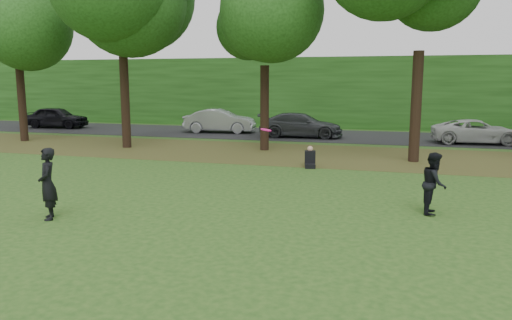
{
  "coord_description": "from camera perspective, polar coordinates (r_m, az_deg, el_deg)",
  "views": [
    {
      "loc": [
        3.43,
        -9.63,
        3.47
      ],
      "look_at": [
        -0.3,
        3.14,
        1.3
      ],
      "focal_mm": 35.0,
      "sensor_mm": 36.0,
      "label": 1
    }
  ],
  "objects": [
    {
      "name": "far_hedge",
      "position": [
        36.81,
        11.01,
        7.57
      ],
      "size": [
        70.0,
        3.0,
        5.0
      ],
      "primitive_type": "cube",
      "color": "#1C4012",
      "rests_on": "ground"
    },
    {
      "name": "ground",
      "position": [
        10.8,
        -3.2,
        -9.49
      ],
      "size": [
        120.0,
        120.0,
        0.0
      ],
      "primitive_type": "plane",
      "color": "#204716",
      "rests_on": "ground"
    },
    {
      "name": "parked_cars",
      "position": [
        30.36,
        5.63,
        4.03
      ],
      "size": [
        39.96,
        3.77,
        1.52
      ],
      "color": "black",
      "rests_on": "street"
    },
    {
      "name": "seated_person",
      "position": [
        19.96,
        6.2,
        0.09
      ],
      "size": [
        0.55,
        0.8,
        0.83
      ],
      "rotation": [
        0.0,
        0.0,
        0.21
      ],
      "color": "black",
      "rests_on": "ground"
    },
    {
      "name": "leaf_litter",
      "position": [
        23.15,
        7.56,
        0.56
      ],
      "size": [
        60.0,
        7.0,
        0.01
      ],
      "primitive_type": "cube",
      "color": "#4E371C",
      "rests_on": "ground"
    },
    {
      "name": "player_right",
      "position": [
        13.69,
        19.69,
        -2.51
      ],
      "size": [
        0.68,
        0.83,
        1.61
      ],
      "primitive_type": "imported",
      "rotation": [
        0.0,
        0.0,
        1.48
      ],
      "color": "black",
      "rests_on": "ground"
    },
    {
      "name": "player_left",
      "position": [
        13.4,
        -22.72,
        -2.53
      ],
      "size": [
        0.74,
        0.78,
        1.8
      ],
      "primitive_type": "imported",
      "rotation": [
        0.0,
        0.0,
        -0.91
      ],
      "color": "black",
      "rests_on": "ground"
    },
    {
      "name": "street",
      "position": [
        31.02,
        9.82,
        2.71
      ],
      "size": [
        70.0,
        7.0,
        0.02
      ],
      "primitive_type": "cube",
      "color": "black",
      "rests_on": "ground"
    },
    {
      "name": "frisbee",
      "position": [
        12.49,
        1.15,
        3.47
      ],
      "size": [
        0.38,
        0.38,
        0.09
      ],
      "color": "#EC1383",
      "rests_on": "ground"
    }
  ]
}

